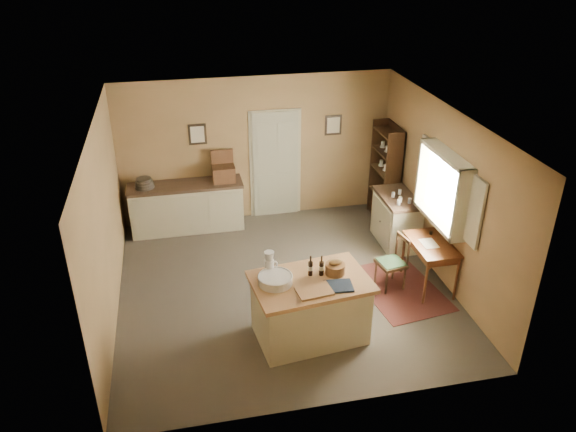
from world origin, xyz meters
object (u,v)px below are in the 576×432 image
desk_chair (391,264)px  right_cabinet (396,219)px  sideboard (187,205)px  writing_desk (431,249)px  shelving_unit (387,173)px  work_island (310,307)px

desk_chair → right_cabinet: bearing=55.1°
sideboard → writing_desk: size_ratio=2.18×
shelving_unit → work_island: bearing=-125.7°
desk_chair → right_cabinet: right_cabinet is taller
work_island → writing_desk: (2.09, 0.79, 0.19)m
work_island → writing_desk: size_ratio=1.74×
sideboard → right_cabinet: bearing=-19.6°
writing_desk → desk_chair: desk_chair is taller
sideboard → writing_desk: (3.54, -2.63, 0.19)m
sideboard → right_cabinet: sideboard is taller
writing_desk → desk_chair: bearing=171.3°
shelving_unit → right_cabinet: bearing=-99.0°
work_island → writing_desk: bearing=13.9°
sideboard → right_cabinet: 3.76m
sideboard → shelving_unit: 3.73m
sideboard → desk_chair: sideboard is taller
writing_desk → shelving_unit: (0.15, 2.31, 0.25)m
writing_desk → sideboard: bearing=143.4°
desk_chair → writing_desk: bearing=-19.1°
right_cabinet → shelving_unit: (0.15, 0.94, 0.47)m
desk_chair → shelving_unit: (0.73, 2.22, 0.50)m
work_island → desk_chair: bearing=23.6°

